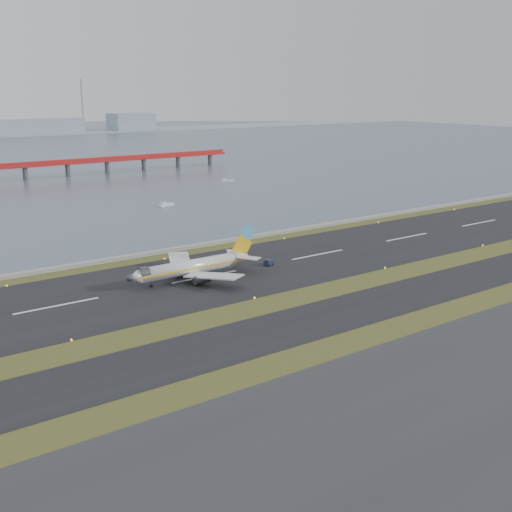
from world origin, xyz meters
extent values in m
plane|color=#3F4B1A|center=(0.00, 0.00, 0.00)|extent=(1000.00, 1000.00, 0.00)
cube|color=#2C2C2F|center=(0.00, -55.00, 0.05)|extent=(1000.00, 50.00, 0.10)
cube|color=black|center=(0.00, -12.00, 0.05)|extent=(1000.00, 18.00, 0.10)
cube|color=black|center=(0.00, 30.00, 0.05)|extent=(1000.00, 45.00, 0.10)
cube|color=gray|center=(0.00, 60.00, 0.50)|extent=(1000.00, 2.50, 1.00)
cube|color=#B11F1E|center=(20.00, 250.00, 7.50)|extent=(260.00, 5.00, 1.60)
cube|color=#B11F1E|center=(20.00, 250.00, 9.00)|extent=(260.00, 0.40, 1.40)
cylinder|color=#4C4C51|center=(20.00, 250.00, 3.00)|extent=(2.80, 2.80, 7.00)
cylinder|color=#4C4C51|center=(116.00, 250.00, 3.00)|extent=(2.80, 2.80, 7.00)
cube|color=#909EAA|center=(140.00, 620.00, 8.00)|extent=(110.00, 35.00, 16.00)
cube|color=#909EAA|center=(260.00, 620.00, 10.00)|extent=(50.00, 35.00, 20.00)
cylinder|color=#909EAA|center=(200.00, 620.00, 30.00)|extent=(1.80, 1.80, 60.00)
cylinder|color=silver|center=(-4.76, 30.10, 3.50)|extent=(28.00, 3.80, 3.80)
cone|color=silver|center=(-20.36, 30.10, 3.50)|extent=(3.20, 3.80, 3.80)
cone|color=silver|center=(11.44, 30.10, 3.80)|extent=(5.00, 3.80, 3.80)
cube|color=yellow|center=(-4.76, 28.18, 3.50)|extent=(31.00, 0.06, 0.45)
cube|color=yellow|center=(-4.76, 32.02, 3.50)|extent=(31.00, 0.06, 0.45)
cube|color=silver|center=(-2.56, 21.60, 2.80)|extent=(11.31, 15.89, 1.66)
cube|color=silver|center=(-2.56, 38.60, 2.80)|extent=(11.31, 15.89, 1.66)
cylinder|color=#37363B|center=(-4.26, 24.10, 1.60)|extent=(4.20, 2.10, 2.10)
cylinder|color=#37363B|center=(-4.26, 36.10, 1.60)|extent=(4.20, 2.10, 2.10)
cube|color=yellow|center=(12.24, 30.10, 6.70)|extent=(6.80, 0.35, 6.85)
cube|color=#4FABE2|center=(14.14, 30.10, 10.40)|extent=(4.85, 0.37, 4.90)
cube|color=silver|center=(11.74, 26.30, 4.30)|extent=(5.64, 6.80, 0.22)
cube|color=silver|center=(11.74, 33.90, 4.30)|extent=(5.64, 6.80, 0.22)
cylinder|color=black|center=(-15.76, 30.10, 0.45)|extent=(0.80, 0.28, 0.80)
cylinder|color=black|center=(-3.26, 27.30, 0.55)|extent=(1.00, 0.38, 1.00)
cylinder|color=black|center=(-3.26, 32.90, 0.55)|extent=(1.00, 0.38, 1.00)
cube|color=#16213D|center=(20.72, 29.25, 0.81)|extent=(3.29, 2.62, 1.08)
cube|color=#37363B|center=(20.39, 29.11, 1.53)|extent=(1.69, 1.74, 0.63)
cylinder|color=black|center=(20.09, 28.20, 0.32)|extent=(0.69, 0.50, 0.63)
cylinder|color=black|center=(19.52, 29.52, 0.32)|extent=(0.69, 0.50, 0.63)
cylinder|color=black|center=(21.91, 28.97, 0.32)|extent=(0.69, 0.50, 0.63)
cylinder|color=black|center=(21.35, 30.30, 0.32)|extent=(0.69, 0.50, 0.63)
cube|color=silver|center=(43.17, 131.27, 0.43)|extent=(7.95, 4.36, 0.98)
cube|color=silver|center=(41.61, 130.83, 1.30)|extent=(2.56, 2.26, 0.98)
cube|color=silver|center=(105.92, 178.06, 0.39)|extent=(7.18, 4.43, 0.88)
cube|color=silver|center=(104.55, 178.57, 1.18)|extent=(2.39, 2.16, 0.88)
camera|label=1|loc=(-85.48, -110.13, 48.50)|focal=45.00mm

